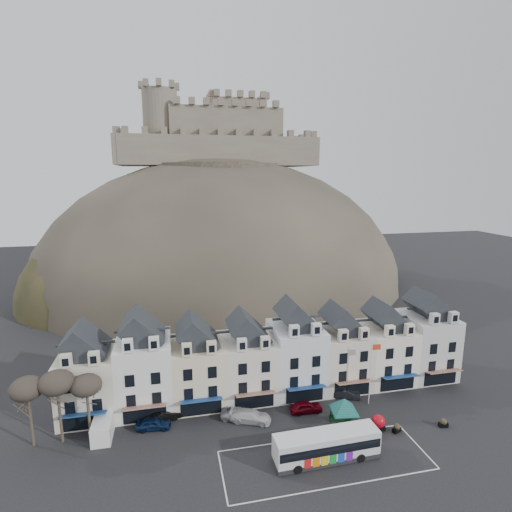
{
  "coord_description": "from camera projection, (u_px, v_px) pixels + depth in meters",
  "views": [
    {
      "loc": [
        -13.23,
        -33.44,
        29.74
      ],
      "look_at": [
        -0.53,
        24.0,
        17.71
      ],
      "focal_mm": 28.0,
      "sensor_mm": 36.0,
      "label": 1
    }
  ],
  "objects": [
    {
      "name": "townhouse_terrace",
      "position": [
        273.0,
        355.0,
        54.99
      ],
      "size": [
        54.4,
        9.35,
        11.8
      ],
      "color": "silver",
      "rests_on": "ground"
    },
    {
      "name": "planter_west",
      "position": [
        397.0,
        428.0,
        46.88
      ],
      "size": [
        1.19,
        0.87,
        1.07
      ],
      "rotation": [
        0.0,
        0.0,
        0.36
      ],
      "color": "black",
      "rests_on": "ground"
    },
    {
      "name": "ground",
      "position": [
        312.0,
        471.0,
        40.74
      ],
      "size": [
        300.0,
        300.0,
        0.0
      ],
      "primitive_type": "plane",
      "color": "black",
      "rests_on": "ground"
    },
    {
      "name": "bus_shelter",
      "position": [
        344.0,
        405.0,
        47.18
      ],
      "size": [
        6.0,
        6.0,
        3.84
      ],
      "rotation": [
        0.0,
        0.0,
        -0.13
      ],
      "color": "black",
      "rests_on": "ground"
    },
    {
      "name": "coach_bay_markings",
      "position": [
        325.0,
        460.0,
        42.36
      ],
      "size": [
        22.0,
        7.5,
        0.01
      ],
      "primitive_type": "cube",
      "color": "silver",
      "rests_on": "ground"
    },
    {
      "name": "car_white",
      "position": [
        251.0,
        416.0,
        48.81
      ],
      "size": [
        5.46,
        3.78,
        1.47
      ],
      "primitive_type": "imported",
      "rotation": [
        0.0,
        0.0,
        1.19
      ],
      "color": "silver",
      "rests_on": "ground"
    },
    {
      "name": "tree_left_mid",
      "position": [
        57.0,
        383.0,
        43.84
      ],
      "size": [
        3.78,
        3.78,
        8.64
      ],
      "color": "#372D23",
      "rests_on": "ground"
    },
    {
      "name": "car_silver",
      "position": [
        240.0,
        414.0,
        49.46
      ],
      "size": [
        5.02,
        3.47,
        1.29
      ],
      "primitive_type": "imported",
      "rotation": [
        0.0,
        0.0,
        1.25
      ],
      "color": "#9E9FA5",
      "rests_on": "ground"
    },
    {
      "name": "castle_hill",
      "position": [
        226.0,
        287.0,
        106.95
      ],
      "size": [
        100.0,
        76.0,
        68.0
      ],
      "color": "#322D26",
      "rests_on": "ground"
    },
    {
      "name": "car_charcoal",
      "position": [
        346.0,
        393.0,
        54.07
      ],
      "size": [
        4.06,
        2.65,
        1.26
      ],
      "primitive_type": "imported",
      "rotation": [
        0.0,
        0.0,
        1.2
      ],
      "color": "black",
      "rests_on": "ground"
    },
    {
      "name": "tree_left_near",
      "position": [
        86.0,
        386.0,
        44.61
      ],
      "size": [
        3.43,
        3.43,
        7.84
      ],
      "color": "#372D23",
      "rests_on": "ground"
    },
    {
      "name": "car_navy",
      "position": [
        153.0,
        424.0,
        47.4
      ],
      "size": [
        4.24,
        2.02,
        1.4
      ],
      "primitive_type": "imported",
      "rotation": [
        0.0,
        0.0,
        1.48
      ],
      "color": "#0C1C3D",
      "rests_on": "ground"
    },
    {
      "name": "castle",
      "position": [
        217.0,
        134.0,
        105.44
      ],
      "size": [
        50.2,
        22.2,
        22.0
      ],
      "color": "#6A5B51",
      "rests_on": "ground"
    },
    {
      "name": "white_van",
      "position": [
        103.0,
        426.0,
        46.19
      ],
      "size": [
        2.18,
        4.89,
        2.22
      ],
      "rotation": [
        0.0,
        0.0,
        -0.01
      ],
      "color": "white",
      "rests_on": "ground"
    },
    {
      "name": "tree_left_far",
      "position": [
        27.0,
        389.0,
        43.27
      ],
      "size": [
        3.61,
        3.61,
        8.24
      ],
      "color": "#372D23",
      "rests_on": "ground"
    },
    {
      "name": "flagpole",
      "position": [
        371.0,
        369.0,
        51.8
      ],
      "size": [
        1.25,
        0.16,
        8.63
      ],
      "rotation": [
        0.0,
        0.0,
        -0.06
      ],
      "color": "silver",
      "rests_on": "ground"
    },
    {
      "name": "red_buoy",
      "position": [
        378.0,
        423.0,
        47.1
      ],
      "size": [
        1.76,
        1.76,
        1.96
      ],
      "rotation": [
        0.0,
        0.0,
        0.43
      ],
      "color": "black",
      "rests_on": "ground"
    },
    {
      "name": "car_maroon",
      "position": [
        306.0,
        407.0,
        50.82
      ],
      "size": [
        4.25,
        1.83,
        1.43
      ],
      "primitive_type": "imported",
      "rotation": [
        0.0,
        0.0,
        1.54
      ],
      "color": "#5D0511",
      "rests_on": "ground"
    },
    {
      "name": "car_black",
      "position": [
        164.0,
        416.0,
        48.95
      ],
      "size": [
        4.51,
        2.72,
        1.4
      ],
      "primitive_type": "imported",
      "rotation": [
        0.0,
        0.0,
        1.88
      ],
      "color": "black",
      "rests_on": "ground"
    },
    {
      "name": "planter_east",
      "position": [
        443.0,
        423.0,
        47.84
      ],
      "size": [
        1.11,
        0.74,
        1.06
      ],
      "rotation": [
        0.0,
        0.0,
        -0.1
      ],
      "color": "black",
      "rests_on": "ground"
    },
    {
      "name": "bus",
      "position": [
        326.0,
        445.0,
        42.09
      ],
      "size": [
        11.37,
        2.88,
        3.19
      ],
      "rotation": [
        0.0,
        0.0,
        0.02
      ],
      "color": "#262628",
      "rests_on": "ground"
    }
  ]
}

